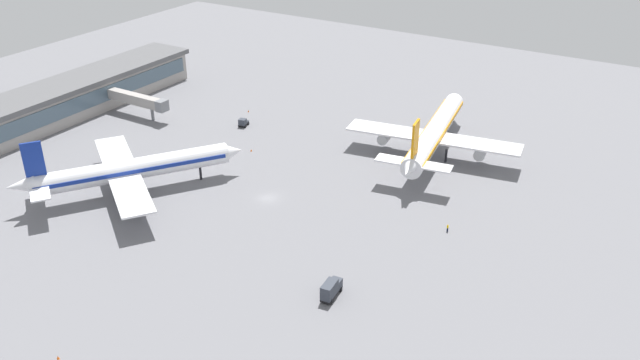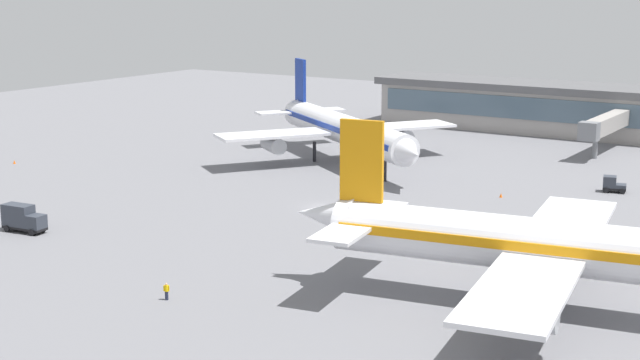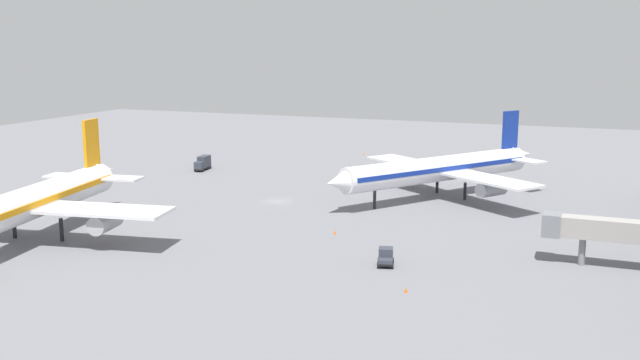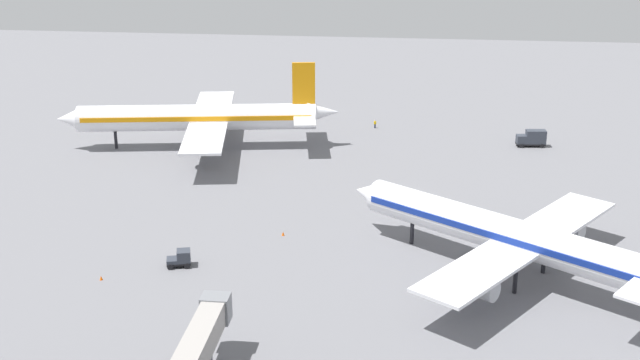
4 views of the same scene
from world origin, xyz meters
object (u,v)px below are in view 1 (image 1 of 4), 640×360
(catering_truck, at_px, (331,289))
(safety_cone_near_gate, at_px, (248,111))
(airplane_taxiing, at_px, (130,170))
(baggage_tug, at_px, (243,122))
(ground_crew_worker, at_px, (448,228))
(safety_cone_mid_apron, at_px, (251,150))
(safety_cone_far_side, at_px, (58,357))
(airplane_at_gate, at_px, (434,133))

(catering_truck, xyz_separation_m, safety_cone_near_gate, (-63.07, -65.15, -1.40))
(airplane_taxiing, height_order, baggage_tug, airplane_taxiing)
(ground_crew_worker, xyz_separation_m, safety_cone_mid_apron, (-10.55, -57.51, -0.55))
(safety_cone_mid_apron, bearing_deg, airplane_taxiing, -17.00)
(safety_cone_far_side, bearing_deg, airplane_taxiing, -146.64)
(safety_cone_near_gate, bearing_deg, airplane_taxiing, 7.75)
(baggage_tug, relative_size, safety_cone_mid_apron, 5.96)
(safety_cone_near_gate, distance_m, safety_cone_mid_apron, 27.35)
(ground_crew_worker, xyz_separation_m, safety_cone_near_gate, (-32.00, -74.47, -0.55))
(airplane_at_gate, xyz_separation_m, safety_cone_far_side, (99.33, -20.36, -5.71))
(airplane_taxiing, height_order, catering_truck, airplane_taxiing)
(airplane_taxiing, bearing_deg, baggage_tug, 37.60)
(safety_cone_near_gate, bearing_deg, catering_truck, 45.93)
(baggage_tug, bearing_deg, safety_cone_near_gate, -165.19)
(catering_truck, xyz_separation_m, ground_crew_worker, (-31.07, 9.31, -0.85))
(baggage_tug, height_order, safety_cone_far_side, baggage_tug)
(airplane_taxiing, xyz_separation_m, safety_cone_mid_apron, (-31.77, 9.72, -5.43))
(catering_truck, distance_m, safety_cone_near_gate, 90.69)
(ground_crew_worker, height_order, safety_cone_mid_apron, ground_crew_worker)
(baggage_tug, height_order, catering_truck, catering_truck)
(airplane_at_gate, bearing_deg, catering_truck, 177.81)
(airplane_taxiing, xyz_separation_m, catering_truck, (9.85, 57.91, -4.04))
(safety_cone_near_gate, bearing_deg, baggage_tug, 29.36)
(airplane_taxiing, distance_m, safety_cone_mid_apron, 33.66)
(safety_cone_mid_apron, xyz_separation_m, safety_cone_far_side, (77.08, 20.11, 0.00))
(airplane_taxiing, relative_size, ground_crew_worker, 26.80)
(airplane_at_gate, distance_m, safety_cone_near_gate, 57.72)
(airplane_taxiing, relative_size, catering_truck, 7.76)
(safety_cone_mid_apron, height_order, safety_cone_far_side, same)
(airplane_taxiing, xyz_separation_m, ground_crew_worker, (-21.22, 67.22, -4.88))
(safety_cone_near_gate, bearing_deg, safety_cone_far_side, 20.62)
(safety_cone_near_gate, bearing_deg, ground_crew_worker, 66.75)
(ground_crew_worker, bearing_deg, baggage_tug, 130.33)
(airplane_at_gate, bearing_deg, safety_cone_near_gate, 81.72)
(airplane_taxiing, relative_size, baggage_tug, 12.52)
(baggage_tug, bearing_deg, safety_cone_mid_apron, 29.44)
(ground_crew_worker, relative_size, safety_cone_far_side, 2.78)
(airplane_at_gate, height_order, safety_cone_near_gate, airplane_at_gate)
(safety_cone_near_gate, bearing_deg, safety_cone_mid_apron, 38.34)
(safety_cone_near_gate, height_order, safety_cone_mid_apron, same)
(airplane_taxiing, bearing_deg, safety_cone_near_gate, 42.73)
(safety_cone_mid_apron, bearing_deg, safety_cone_far_side, 14.62)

